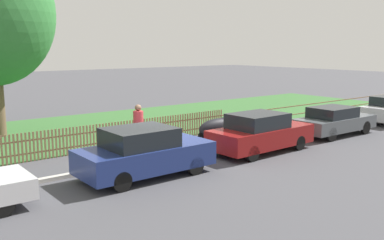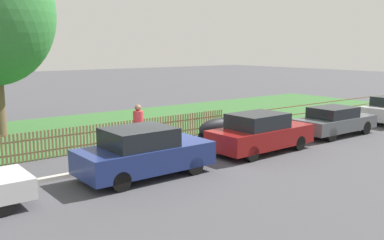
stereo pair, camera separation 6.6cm
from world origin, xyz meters
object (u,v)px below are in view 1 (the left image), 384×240
Objects in this scene: parked_car_white_van at (334,121)px; covered_motorcycle at (218,127)px; parked_car_navy_estate at (144,152)px; parked_car_red_compact at (260,133)px; pedestrian_near_fence at (138,126)px.

covered_motorcycle is at bearing 158.25° from parked_car_white_van.
covered_motorcycle is (-5.09, 2.12, -0.04)m from parked_car_white_van.
parked_car_white_van is at bearing 0.46° from parked_car_navy_estate.
parked_car_red_compact is at bearing -177.67° from parked_car_white_van.
parked_car_navy_estate is 10.07m from parked_car_white_van.
parked_car_red_compact is 4.95m from parked_car_white_van.
parked_car_red_compact is 2.33× the size of pedestrian_near_fence.
parked_car_navy_estate is at bearing -153.21° from pedestrian_near_fence.
covered_motorcycle is 1.06× the size of pedestrian_near_fence.
pedestrian_near_fence reaches higher than parked_car_white_van.
parked_car_red_compact reaches higher than covered_motorcycle.
covered_motorcycle is at bearing 24.03° from parked_car_navy_estate.
parked_car_navy_estate is 2.96m from pedestrian_near_fence.
parked_car_white_van is (4.95, 0.13, -0.07)m from parked_car_red_compact.
parked_car_navy_estate is 5.12m from parked_car_red_compact.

